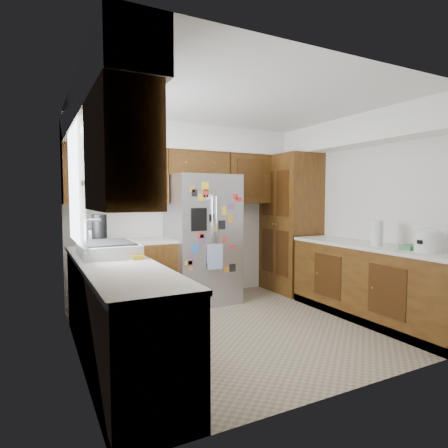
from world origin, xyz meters
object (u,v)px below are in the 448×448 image
Objects in this scene: pantry at (290,223)px; paper_towel at (377,233)px; rice_cooker at (429,240)px; fridge at (203,239)px.

pantry reaches higher than paper_towel.
rice_cooker is 0.97× the size of paper_towel.
pantry reaches higher than fridge.
pantry is at bearing 87.42° from paper_towel.
fridge reaches higher than paper_towel.
pantry is 1.19× the size of fridge.
fridge is 6.05× the size of paper_towel.
rice_cooker is at bearing -90.01° from pantry.
rice_cooker is (1.50, -2.38, 0.15)m from fridge.
pantry is 7.44× the size of rice_cooker.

